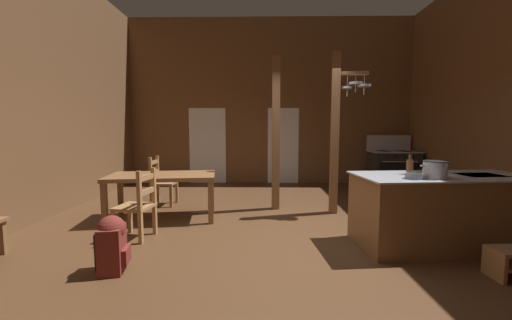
{
  "coord_description": "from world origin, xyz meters",
  "views": [
    {
      "loc": [
        -0.22,
        -4.14,
        1.48
      ],
      "look_at": [
        -0.3,
        0.54,
        1.01
      ],
      "focal_mm": 21.72,
      "sensor_mm": 36.0,
      "label": 1
    }
  ],
  "objects_px": {
    "backpack": "(112,242)",
    "stockpot_on_counter": "(435,170)",
    "kitchen_island": "(442,211)",
    "ladderback_chair_near_window": "(161,182)",
    "stove_range": "(393,169)",
    "dining_table": "(163,180)",
    "bottle_tall_on_counter": "(410,166)",
    "step_stool": "(510,261)",
    "mixing_bowl_on_counter": "(414,176)",
    "ladderback_chair_by_post": "(138,206)"
  },
  "relations": [
    {
      "from": "stove_range",
      "to": "dining_table",
      "type": "relative_size",
      "value": 0.73
    },
    {
      "from": "stockpot_on_counter",
      "to": "ladderback_chair_by_post",
      "type": "bearing_deg",
      "value": 173.04
    },
    {
      "from": "dining_table",
      "to": "bottle_tall_on_counter",
      "type": "relative_size",
      "value": 7.25
    },
    {
      "from": "backpack",
      "to": "ladderback_chair_by_post",
      "type": "bearing_deg",
      "value": 97.22
    },
    {
      "from": "step_stool",
      "to": "bottle_tall_on_counter",
      "type": "bearing_deg",
      "value": 120.55
    },
    {
      "from": "dining_table",
      "to": "ladderback_chair_near_window",
      "type": "bearing_deg",
      "value": 109.28
    },
    {
      "from": "kitchen_island",
      "to": "step_stool",
      "type": "height_order",
      "value": "kitchen_island"
    },
    {
      "from": "ladderback_chair_by_post",
      "to": "backpack",
      "type": "bearing_deg",
      "value": -82.78
    },
    {
      "from": "ladderback_chair_near_window",
      "to": "backpack",
      "type": "relative_size",
      "value": 1.59
    },
    {
      "from": "stove_range",
      "to": "backpack",
      "type": "height_order",
      "value": "stove_range"
    },
    {
      "from": "dining_table",
      "to": "mixing_bowl_on_counter",
      "type": "height_order",
      "value": "mixing_bowl_on_counter"
    },
    {
      "from": "ladderback_chair_by_post",
      "to": "stockpot_on_counter",
      "type": "height_order",
      "value": "stockpot_on_counter"
    },
    {
      "from": "kitchen_island",
      "to": "step_stool",
      "type": "bearing_deg",
      "value": -78.36
    },
    {
      "from": "mixing_bowl_on_counter",
      "to": "ladderback_chair_by_post",
      "type": "bearing_deg",
      "value": 171.91
    },
    {
      "from": "kitchen_island",
      "to": "bottle_tall_on_counter",
      "type": "distance_m",
      "value": 0.68
    },
    {
      "from": "stove_range",
      "to": "mixing_bowl_on_counter",
      "type": "xyz_separation_m",
      "value": [
        -1.58,
        -4.29,
        0.46
      ]
    },
    {
      "from": "ladderback_chair_near_window",
      "to": "stove_range",
      "type": "bearing_deg",
      "value": 19.93
    },
    {
      "from": "dining_table",
      "to": "ladderback_chair_by_post",
      "type": "relative_size",
      "value": 1.9
    },
    {
      "from": "stove_range",
      "to": "ladderback_chair_near_window",
      "type": "height_order",
      "value": "stove_range"
    },
    {
      "from": "dining_table",
      "to": "step_stool",
      "type": "bearing_deg",
      "value": -26.17
    },
    {
      "from": "kitchen_island",
      "to": "ladderback_chair_by_post",
      "type": "relative_size",
      "value": 2.36
    },
    {
      "from": "kitchen_island",
      "to": "ladderback_chair_near_window",
      "type": "height_order",
      "value": "ladderback_chair_near_window"
    },
    {
      "from": "step_stool",
      "to": "bottle_tall_on_counter",
      "type": "distance_m",
      "value": 1.39
    },
    {
      "from": "stockpot_on_counter",
      "to": "ladderback_chair_near_window",
      "type": "bearing_deg",
      "value": 149.72
    },
    {
      "from": "kitchen_island",
      "to": "stockpot_on_counter",
      "type": "relative_size",
      "value": 6.64
    },
    {
      "from": "ladderback_chair_by_post",
      "to": "bottle_tall_on_counter",
      "type": "xyz_separation_m",
      "value": [
        3.56,
        -0.11,
        0.55
      ]
    },
    {
      "from": "kitchen_island",
      "to": "ladderback_chair_near_window",
      "type": "distance_m",
      "value": 4.72
    },
    {
      "from": "stove_range",
      "to": "dining_table",
      "type": "xyz_separation_m",
      "value": [
        -4.98,
        -2.86,
        0.17
      ]
    },
    {
      "from": "ladderback_chair_near_window",
      "to": "bottle_tall_on_counter",
      "type": "relative_size",
      "value": 3.81
    },
    {
      "from": "ladderback_chair_near_window",
      "to": "backpack",
      "type": "height_order",
      "value": "ladderback_chair_near_window"
    },
    {
      "from": "ladderback_chair_near_window",
      "to": "ladderback_chair_by_post",
      "type": "bearing_deg",
      "value": -81.26
    },
    {
      "from": "step_stool",
      "to": "mixing_bowl_on_counter",
      "type": "relative_size",
      "value": 1.91
    },
    {
      "from": "step_stool",
      "to": "kitchen_island",
      "type": "bearing_deg",
      "value": 101.64
    },
    {
      "from": "dining_table",
      "to": "backpack",
      "type": "distance_m",
      "value": 1.97
    },
    {
      "from": "ladderback_chair_near_window",
      "to": "backpack",
      "type": "xyz_separation_m",
      "value": [
        0.41,
        -2.87,
        -0.14
      ]
    },
    {
      "from": "backpack",
      "to": "stockpot_on_counter",
      "type": "xyz_separation_m",
      "value": [
        3.57,
        0.55,
        0.69
      ]
    },
    {
      "from": "stockpot_on_counter",
      "to": "stove_range",
      "type": "bearing_deg",
      "value": 72.72
    },
    {
      "from": "backpack",
      "to": "bottle_tall_on_counter",
      "type": "distance_m",
      "value": 3.62
    },
    {
      "from": "ladderback_chair_by_post",
      "to": "mixing_bowl_on_counter",
      "type": "relative_size",
      "value": 4.81
    },
    {
      "from": "ladderback_chair_near_window",
      "to": "stockpot_on_counter",
      "type": "relative_size",
      "value": 2.82
    },
    {
      "from": "ladderback_chair_near_window",
      "to": "bottle_tall_on_counter",
      "type": "bearing_deg",
      "value": -27.2
    },
    {
      "from": "ladderback_chair_near_window",
      "to": "stockpot_on_counter",
      "type": "bearing_deg",
      "value": -30.28
    },
    {
      "from": "backpack",
      "to": "stockpot_on_counter",
      "type": "distance_m",
      "value": 3.68
    },
    {
      "from": "stockpot_on_counter",
      "to": "dining_table",
      "type": "bearing_deg",
      "value": 159.17
    },
    {
      "from": "dining_table",
      "to": "ladderback_chair_near_window",
      "type": "xyz_separation_m",
      "value": [
        -0.33,
        0.93,
        -0.2
      ]
    },
    {
      "from": "step_stool",
      "to": "dining_table",
      "type": "height_order",
      "value": "dining_table"
    },
    {
      "from": "stove_range",
      "to": "step_stool",
      "type": "xyz_separation_m",
      "value": [
        -0.88,
        -4.87,
        -0.3
      ]
    },
    {
      "from": "stove_range",
      "to": "mixing_bowl_on_counter",
      "type": "height_order",
      "value": "stove_range"
    },
    {
      "from": "dining_table",
      "to": "ladderback_chair_by_post",
      "type": "distance_m",
      "value": 0.96
    },
    {
      "from": "backpack",
      "to": "step_stool",
      "type": "bearing_deg",
      "value": -1.04
    }
  ]
}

